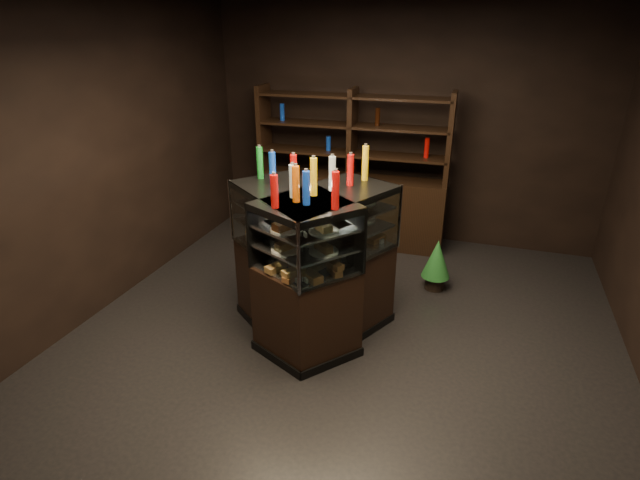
# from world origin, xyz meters

# --- Properties ---
(ground) EXTENTS (5.00, 5.00, 0.00)m
(ground) POSITION_xyz_m (0.00, 0.00, 0.00)
(ground) COLOR black
(ground) RESTS_ON ground
(room_shell) EXTENTS (5.02, 5.02, 3.01)m
(room_shell) POSITION_xyz_m (0.00, 0.00, 1.94)
(room_shell) COLOR black
(room_shell) RESTS_ON ground
(display_case) EXTENTS (1.56, 1.45, 1.41)m
(display_case) POSITION_xyz_m (-0.31, -0.19, 0.47)
(display_case) COLOR black
(display_case) RESTS_ON ground
(food_display) EXTENTS (1.15, 1.15, 0.44)m
(food_display) POSITION_xyz_m (-0.31, -0.19, 1.08)
(food_display) COLOR #C67547
(food_display) RESTS_ON display_case
(bottles_top) EXTENTS (0.98, 1.01, 0.30)m
(bottles_top) POSITION_xyz_m (-0.31, -0.19, 1.54)
(bottles_top) COLOR #147223
(bottles_top) RESTS_ON display_case
(potted_conifer) EXTENTS (0.31, 0.31, 0.66)m
(potted_conifer) POSITION_xyz_m (0.70, 1.06, 0.38)
(potted_conifer) COLOR black
(potted_conifer) RESTS_ON ground
(back_shelving) EXTENTS (2.44, 0.49, 2.00)m
(back_shelving) POSITION_xyz_m (-0.54, 2.05, 0.60)
(back_shelving) COLOR black
(back_shelving) RESTS_ON ground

